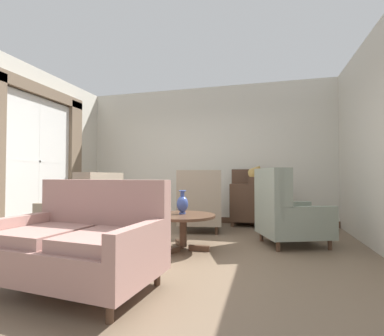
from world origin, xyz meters
name	(u,v)px	position (x,y,z in m)	size (l,w,h in m)	color
ground	(160,255)	(0.00, 0.00, 0.00)	(7.64, 7.64, 0.00)	brown
wall_back	(205,154)	(0.00, 2.71, 1.48)	(5.62, 0.08, 2.96)	beige
wall_left	(35,149)	(-2.73, 0.81, 1.48)	(0.08, 3.79, 2.96)	beige
wall_right	(378,139)	(2.73, 0.81, 1.48)	(0.08, 3.79, 2.96)	beige
baseboard_back	(204,219)	(0.00, 2.65, 0.06)	(5.46, 0.03, 0.12)	#4C3323
window_with_curtains	(40,153)	(-2.63, 0.84, 1.42)	(0.12, 2.15, 2.60)	silver
coffee_table	(183,221)	(0.21, 0.33, 0.39)	(0.88, 0.88, 0.48)	#4C3323
porcelain_vase	(182,204)	(0.18, 0.39, 0.62)	(0.16, 0.16, 0.33)	#384C93
settee	(80,243)	(-0.32, -1.13, 0.40)	(1.52, 1.00, 0.96)	tan
armchair_foreground_right	(200,206)	(0.15, 1.59, 0.46)	(0.88, 0.90, 1.10)	gray
armchair_beside_settee	(286,214)	(1.59, 0.95, 0.45)	(1.11, 1.04, 1.11)	gray
armchair_near_window	(86,216)	(-1.17, 0.14, 0.44)	(0.87, 0.87, 1.05)	gray
sideboard	(255,202)	(1.09, 2.41, 0.49)	(0.96, 0.43, 1.14)	#4C3323
gramophone	(257,173)	(1.13, 2.33, 1.07)	(0.44, 0.49, 0.48)	#4C3323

